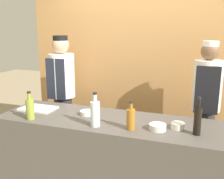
% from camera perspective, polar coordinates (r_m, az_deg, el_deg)
% --- Properties ---
extents(cabinet_wall, '(3.13, 0.18, 2.40)m').
position_cam_1_polar(cabinet_wall, '(3.73, 5.53, 3.88)').
color(cabinet_wall, '#B7844C').
rests_on(cabinet_wall, ground_plane).
extents(counter, '(2.28, 0.73, 0.90)m').
position_cam_1_polar(counter, '(2.87, -1.02, -14.94)').
color(counter, '#514C47').
rests_on(counter, ground_plane).
extents(sauce_bowl_orange, '(0.16, 0.16, 0.06)m').
position_cam_1_polar(sauce_bowl_orange, '(2.45, 9.90, -7.98)').
color(sauce_bowl_orange, silver).
rests_on(sauce_bowl_orange, counter).
extents(sauce_bowl_yellow, '(0.15, 0.15, 0.04)m').
position_cam_1_polar(sauce_bowl_yellow, '(2.83, -5.49, -5.00)').
color(sauce_bowl_yellow, silver).
rests_on(sauce_bowl_yellow, counter).
extents(sauce_bowl_brown, '(0.12, 0.12, 0.06)m').
position_cam_1_polar(sauce_bowl_brown, '(2.51, 14.11, -7.60)').
color(sauce_bowl_brown, silver).
rests_on(sauce_bowl_brown, counter).
extents(cutting_board, '(0.39, 0.26, 0.02)m').
position_cam_1_polar(cutting_board, '(3.12, -15.78, -3.99)').
color(cutting_board, white).
rests_on(cutting_board, counter).
extents(bottle_amber, '(0.08, 0.08, 0.27)m').
position_cam_1_polar(bottle_amber, '(2.40, 4.12, -6.32)').
color(bottle_amber, '#9E661E').
rests_on(bottle_amber, counter).
extents(bottle_soy, '(0.07, 0.07, 0.34)m').
position_cam_1_polar(bottle_soy, '(2.39, 18.13, -6.37)').
color(bottle_soy, black).
rests_on(bottle_soy, counter).
extents(bottle_oil, '(0.08, 0.08, 0.29)m').
position_cam_1_polar(bottle_oil, '(2.79, -17.42, -3.95)').
color(bottle_oil, olive).
rests_on(bottle_oil, counter).
extents(bottle_clear, '(0.09, 0.09, 0.33)m').
position_cam_1_polar(bottle_clear, '(2.47, -3.69, -5.13)').
color(bottle_clear, silver).
rests_on(bottle_clear, counter).
extents(chef_left, '(0.34, 0.34, 1.71)m').
position_cam_1_polar(chef_left, '(3.70, -10.72, -0.54)').
color(chef_left, '#28282D').
rests_on(chef_left, ground_plane).
extents(chef_right, '(0.32, 0.32, 1.67)m').
position_cam_1_polar(chef_right, '(3.21, 19.68, -3.62)').
color(chef_right, '#28282D').
rests_on(chef_right, ground_plane).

